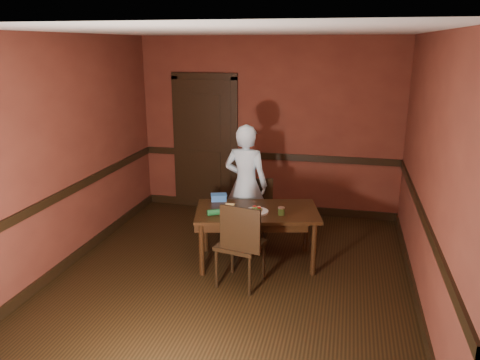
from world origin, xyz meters
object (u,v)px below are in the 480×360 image
at_px(dining_table, 257,236).
at_px(food_tub, 219,197).
at_px(sauce_jar, 281,211).
at_px(sandwich_plate, 256,211).
at_px(chair_far, 251,214).
at_px(chair_near, 241,243).
at_px(person, 246,184).
at_px(cheese_saucer, 230,206).

height_order(dining_table, food_tub, food_tub).
bearing_deg(sauce_jar, sandwich_plate, 177.03).
distance_m(dining_table, food_tub, 0.70).
bearing_deg(food_tub, chair_far, 19.51).
distance_m(chair_near, sauce_jar, 0.64).
height_order(chair_far, sandwich_plate, chair_far).
height_order(chair_far, person, person).
height_order(sandwich_plate, cheese_saucer, sandwich_plate).
xyz_separation_m(dining_table, sauce_jar, (0.30, -0.10, 0.39)).
height_order(dining_table, sauce_jar, sauce_jar).
xyz_separation_m(person, food_tub, (-0.27, -0.37, -0.08)).
xyz_separation_m(chair_far, sandwich_plate, (0.19, -0.59, 0.26)).
relative_size(sauce_jar, cheese_saucer, 0.62).
height_order(chair_near, food_tub, chair_near).
height_order(chair_far, food_tub, chair_far).
bearing_deg(chair_near, dining_table, -85.51).
xyz_separation_m(dining_table, food_tub, (-0.54, 0.23, 0.38)).
bearing_deg(cheese_saucer, person, 84.00).
bearing_deg(sauce_jar, person, 129.25).
relative_size(cheese_saucer, food_tub, 0.64).
bearing_deg(dining_table, chair_far, 95.81).
bearing_deg(sandwich_plate, dining_table, 96.47).
bearing_deg(food_tub, sauce_jar, -39.01).
height_order(sauce_jar, food_tub, sauce_jar).
xyz_separation_m(chair_near, sandwich_plate, (0.08, 0.48, 0.21)).
relative_size(chair_far, sandwich_plate, 3.09).
bearing_deg(dining_table, sauce_jar, -30.89).
xyz_separation_m(cheese_saucer, food_tub, (-0.20, 0.23, 0.02)).
xyz_separation_m(chair_far, person, (-0.09, 0.10, 0.37)).
height_order(person, sandwich_plate, person).
bearing_deg(food_tub, chair_near, -77.28).
xyz_separation_m(sandwich_plate, cheese_saucer, (-0.34, 0.08, -0.00)).
xyz_separation_m(person, sauce_jar, (0.57, -0.70, -0.07)).
bearing_deg(sauce_jar, food_tub, 158.67).
bearing_deg(dining_table, cheese_saucer, 166.60).
xyz_separation_m(sauce_jar, food_tub, (-0.84, 0.33, -0.00)).
bearing_deg(chair_near, sandwich_plate, -87.77).
bearing_deg(chair_far, chair_near, -100.79).
bearing_deg(sandwich_plate, food_tub, 150.19).
height_order(dining_table, chair_near, chair_near).
height_order(sandwich_plate, sauce_jar, sauce_jar).
xyz_separation_m(dining_table, sandwich_plate, (0.01, -0.08, 0.36)).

